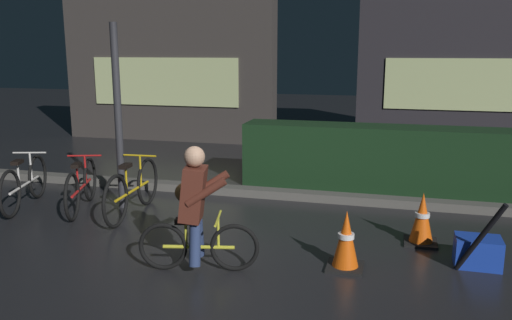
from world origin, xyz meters
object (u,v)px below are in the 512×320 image
(street_post, at_px, (118,118))
(closed_umbrella, at_px, (480,238))
(parked_bike_center_left, at_px, (133,190))
(parked_bike_leftmost, at_px, (24,184))
(blue_crate, at_px, (478,252))
(parked_bike_left_mid, at_px, (81,187))
(cyclist, at_px, (196,208))
(traffic_cone_near, at_px, (346,241))
(traffic_cone_far, at_px, (422,219))

(street_post, xyz_separation_m, closed_umbrella, (4.42, -1.15, -0.86))
(closed_umbrella, bearing_deg, parked_bike_center_left, -160.77)
(street_post, xyz_separation_m, parked_bike_leftmost, (-1.29, -0.34, -0.91))
(parked_bike_leftmost, distance_m, blue_crate, 5.77)
(parked_bike_left_mid, distance_m, cyclist, 2.66)
(parked_bike_center_left, relative_size, blue_crate, 3.73)
(closed_umbrella, bearing_deg, street_post, -163.47)
(parked_bike_left_mid, bearing_deg, traffic_cone_near, -124.69)
(traffic_cone_far, bearing_deg, parked_bike_leftmost, 179.45)
(parked_bike_center_left, xyz_separation_m, traffic_cone_near, (2.86, -1.01, -0.06))
(parked_bike_left_mid, height_order, blue_crate, parked_bike_left_mid)
(parked_bike_leftmost, xyz_separation_m, parked_bike_left_mid, (0.83, 0.09, -0.01))
(street_post, bearing_deg, parked_bike_leftmost, -165.05)
(traffic_cone_far, xyz_separation_m, closed_umbrella, (0.49, -0.76, 0.10))
(traffic_cone_far, height_order, blue_crate, traffic_cone_far)
(parked_bike_left_mid, xyz_separation_m, blue_crate, (4.91, -0.65, -0.17))
(traffic_cone_far, relative_size, cyclist, 0.47)
(parked_bike_leftmost, relative_size, closed_umbrella, 1.79)
(cyclist, relative_size, closed_umbrella, 1.47)
(blue_crate, relative_size, cyclist, 0.35)
(parked_bike_left_mid, xyz_separation_m, cyclist, (2.22, -1.44, 0.30))
(traffic_cone_near, xyz_separation_m, blue_crate, (1.28, 0.40, -0.14))
(parked_bike_center_left, distance_m, traffic_cone_near, 3.03)
(traffic_cone_near, xyz_separation_m, traffic_cone_far, (0.75, 0.91, -0.00))
(parked_bike_leftmost, distance_m, parked_bike_center_left, 1.61)
(traffic_cone_near, distance_m, cyclist, 1.51)
(traffic_cone_near, bearing_deg, parked_bike_left_mid, 163.93)
(street_post, distance_m, parked_bike_center_left, 0.99)
(blue_crate, bearing_deg, parked_bike_center_left, 171.56)
(parked_bike_left_mid, bearing_deg, street_post, -80.12)
(blue_crate, relative_size, closed_umbrella, 0.52)
(parked_bike_leftmost, distance_m, cyclist, 3.34)
(street_post, height_order, closed_umbrella, street_post)
(traffic_cone_far, bearing_deg, blue_crate, -44.10)
(parked_bike_leftmost, bearing_deg, traffic_cone_far, -107.17)
(traffic_cone_near, height_order, traffic_cone_far, traffic_cone_near)
(traffic_cone_near, distance_m, closed_umbrella, 1.26)
(street_post, relative_size, traffic_cone_far, 4.22)
(parked_bike_left_mid, distance_m, blue_crate, 4.96)
(street_post, distance_m, parked_bike_leftmost, 1.62)
(parked_bike_left_mid, height_order, closed_umbrella, closed_umbrella)
(parked_bike_left_mid, bearing_deg, traffic_cone_far, -110.48)
(cyclist, bearing_deg, parked_bike_left_mid, 134.41)
(parked_bike_left_mid, relative_size, parked_bike_center_left, 0.90)
(parked_bike_leftmost, xyz_separation_m, traffic_cone_near, (4.46, -0.96, -0.04))
(parked_bike_leftmost, distance_m, traffic_cone_near, 4.56)
(blue_crate, xyz_separation_m, cyclist, (-2.70, -0.80, 0.48))
(blue_crate, bearing_deg, street_post, 168.56)
(cyclist, xyz_separation_m, closed_umbrella, (2.66, 0.55, -0.24))
(street_post, bearing_deg, traffic_cone_far, -5.74)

